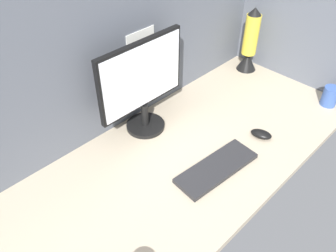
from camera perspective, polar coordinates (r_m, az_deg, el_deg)
name	(u,v)px	position (r cm, az deg, el deg)	size (l,w,h in cm)	color
ground_plane	(186,152)	(155.00, 3.04, -4.32)	(180.00, 80.00, 3.00)	tan
cubicle_wall_back	(125,44)	(154.73, -7.01, 13.19)	(180.00, 5.50, 75.24)	#565B66
cubicle_wall_side	(306,12)	(198.81, 21.57, 17.00)	(5.00, 80.00, 75.24)	#565B66
monitor	(142,83)	(151.76, -4.23, 7.04)	(44.68, 18.00, 43.67)	black
keyboard	(217,168)	(146.09, 7.93, -6.82)	(37.00, 13.00, 2.00)	#262628
mouse	(261,134)	(164.49, 15.00, -1.30)	(5.60, 9.60, 3.40)	black
mug_ceramic_blue	(330,96)	(195.03, 24.99, 4.47)	(11.24, 7.73, 10.06)	#38569E
lava_lamp	(250,45)	(207.16, 13.20, 12.81)	(11.29, 11.29, 36.95)	black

